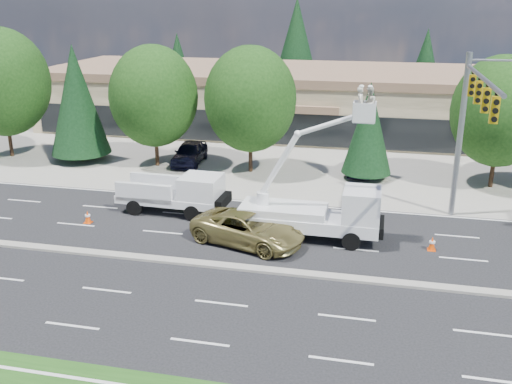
% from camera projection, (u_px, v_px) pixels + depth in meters
% --- Properties ---
extents(ground, '(140.00, 140.00, 0.00)m').
position_uv_depth(ground, '(241.00, 269.00, 25.84)').
color(ground, black).
rests_on(ground, ground).
extents(concrete_apron, '(140.00, 22.00, 0.01)m').
position_uv_depth(concrete_apron, '(303.00, 156.00, 44.32)').
color(concrete_apron, gray).
rests_on(concrete_apron, ground).
extents(road_median, '(120.00, 0.55, 0.12)m').
position_uv_depth(road_median, '(240.00, 267.00, 25.82)').
color(road_median, gray).
rests_on(road_median, ground).
extents(strip_mall, '(50.40, 15.40, 5.50)m').
position_uv_depth(strip_mall, '(319.00, 99.00, 52.62)').
color(strip_mall, tan).
rests_on(strip_mall, ground).
extents(tree_front_a, '(7.01, 7.01, 9.73)m').
position_uv_depth(tree_front_a, '(2.00, 82.00, 42.37)').
color(tree_front_a, '#332114').
rests_on(tree_front_a, ground).
extents(tree_front_b, '(4.35, 4.35, 8.58)m').
position_uv_depth(tree_front_b, '(77.00, 100.00, 41.50)').
color(tree_front_b, '#332114').
rests_on(tree_front_b, ground).
extents(tree_front_c, '(6.25, 6.25, 8.67)m').
position_uv_depth(tree_front_c, '(154.00, 96.00, 40.11)').
color(tree_front_c, '#332114').
rests_on(tree_front_c, ground).
extents(tree_front_d, '(6.29, 6.29, 8.73)m').
position_uv_depth(tree_front_d, '(250.00, 99.00, 38.67)').
color(tree_front_d, '#332114').
rests_on(tree_front_d, ground).
extents(tree_front_e, '(3.31, 3.31, 6.53)m').
position_uv_depth(tree_front_e, '(369.00, 128.00, 37.54)').
color(tree_front_e, '#332114').
rests_on(tree_front_e, ground).
extents(tree_front_f, '(6.09, 6.09, 8.44)m').
position_uv_depth(tree_front_f, '(501.00, 111.00, 35.44)').
color(tree_front_f, '#332114').
rests_on(tree_front_f, ground).
extents(tree_back_a, '(3.98, 3.98, 7.84)m').
position_uv_depth(tree_back_a, '(178.00, 65.00, 66.98)').
color(tree_back_a, '#332114').
rests_on(tree_back_a, ground).
extents(tree_back_b, '(5.97, 5.97, 11.77)m').
position_uv_depth(tree_back_b, '(296.00, 48.00, 63.43)').
color(tree_back_b, '#332114').
rests_on(tree_back_b, ground).
extents(tree_back_c, '(4.39, 4.39, 8.65)m').
position_uv_depth(tree_back_c, '(425.00, 67.00, 61.10)').
color(tree_back_c, '#332114').
rests_on(tree_back_c, ground).
extents(signal_mast, '(2.76, 10.16, 9.00)m').
position_uv_depth(signal_mast, '(469.00, 116.00, 28.34)').
color(signal_mast, gray).
rests_on(signal_mast, ground).
extents(utility_pickup, '(6.01, 2.54, 2.27)m').
position_uv_depth(utility_pickup, '(178.00, 197.00, 32.32)').
color(utility_pickup, white).
rests_on(utility_pickup, ground).
extents(bucket_truck, '(7.64, 2.41, 7.86)m').
position_uv_depth(bucket_truck, '(322.00, 207.00, 28.51)').
color(bucket_truck, white).
rests_on(bucket_truck, ground).
extents(traffic_cone_a, '(0.40, 0.40, 0.70)m').
position_uv_depth(traffic_cone_a, '(88.00, 217.00, 31.01)').
color(traffic_cone_a, '#E94607').
rests_on(traffic_cone_a, ground).
extents(traffic_cone_b, '(0.40, 0.40, 0.70)m').
position_uv_depth(traffic_cone_b, '(231.00, 228.00, 29.57)').
color(traffic_cone_b, '#E94607').
rests_on(traffic_cone_b, ground).
extents(traffic_cone_c, '(0.40, 0.40, 0.70)m').
position_uv_depth(traffic_cone_c, '(271.00, 229.00, 29.42)').
color(traffic_cone_c, '#E94607').
rests_on(traffic_cone_c, ground).
extents(traffic_cone_d, '(0.40, 0.40, 0.70)m').
position_uv_depth(traffic_cone_d, '(432.00, 244.00, 27.64)').
color(traffic_cone_d, '#E94607').
rests_on(traffic_cone_d, ground).
extents(minivan, '(6.25, 4.24, 1.59)m').
position_uv_depth(minivan, '(248.00, 229.00, 28.24)').
color(minivan, olive).
rests_on(minivan, ground).
extents(parked_car_west, '(2.24, 4.93, 1.64)m').
position_uv_depth(parked_car_west, '(190.00, 153.00, 41.97)').
color(parked_car_west, black).
rests_on(parked_car_west, ground).
extents(parked_car_east, '(1.54, 4.42, 1.46)m').
position_uv_depth(parked_car_east, '(360.00, 163.00, 39.65)').
color(parked_car_east, black).
rests_on(parked_car_east, ground).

